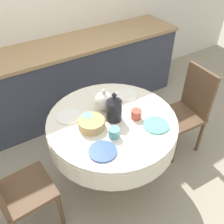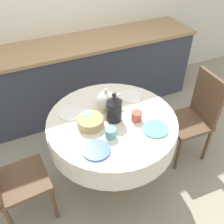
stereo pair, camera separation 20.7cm
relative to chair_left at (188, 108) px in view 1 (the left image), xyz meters
name	(u,v)px [view 1 (the left image)]	position (x,y,z in m)	size (l,w,h in m)	color
ground_plane	(112,174)	(-0.91, 0.05, -0.53)	(12.00, 12.00, 0.00)	#9E937F
wall_back	(37,5)	(-0.91, 1.62, 0.77)	(7.00, 0.05, 2.60)	silver
kitchen_counter	(59,82)	(-0.91, 1.29, -0.06)	(3.24, 0.64, 0.93)	#383D4C
dining_table	(112,130)	(-0.91, 0.05, 0.10)	(1.13, 1.13, 0.76)	olive
chair_left	(188,108)	(0.00, 0.00, 0.00)	(0.42, 0.42, 0.96)	brown
chair_right	(13,189)	(-1.81, -0.01, 0.00)	(0.42, 0.42, 0.96)	brown
plate_near_left	(103,151)	(-1.16, -0.22, 0.23)	(0.21, 0.21, 0.01)	#3856AD
cup_near_left	(114,133)	(-1.00, -0.13, 0.27)	(0.09, 0.09, 0.08)	#5BA39E
plate_near_right	(156,125)	(-0.64, -0.21, 0.23)	(0.21, 0.21, 0.01)	#60BCB7
cup_near_right	(136,114)	(-0.72, -0.04, 0.27)	(0.09, 0.09, 0.08)	#CC4C3D
plate_far_left	(69,116)	(-1.21, 0.27, 0.23)	(0.21, 0.21, 0.01)	white
cup_far_left	(88,119)	(-1.10, 0.12, 0.27)	(0.09, 0.09, 0.08)	#5BA39E
plate_far_right	(126,95)	(-0.61, 0.27, 0.23)	(0.21, 0.21, 0.01)	white
cup_far_right	(111,101)	(-0.80, 0.23, 0.27)	(0.09, 0.09, 0.08)	#DBB766
coffee_carafe	(114,109)	(-0.89, 0.04, 0.34)	(0.13, 0.13, 0.27)	black
teapot	(104,101)	(-0.89, 0.20, 0.32)	(0.23, 0.17, 0.22)	silver
bread_basket	(92,124)	(-1.10, 0.05, 0.27)	(0.22, 0.22, 0.08)	tan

